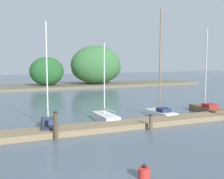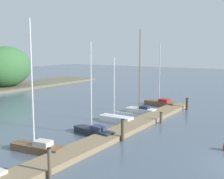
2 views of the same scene
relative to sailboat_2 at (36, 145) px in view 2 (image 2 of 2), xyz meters
The scene contains 10 objects.
dock_pier 4.93m from the sailboat_2, 27.76° to the right, with size 29.31×1.80×0.35m.
sailboat_2 is the anchor object (origin of this frame).
sailboat_3 4.85m from the sailboat_2, ahead, with size 1.46×3.77×6.80m.
sailboat_4 8.99m from the sailboat_2, ahead, with size 1.10×3.25×5.61m.
sailboat_5 13.61m from the sailboat_2, ahead, with size 1.29×3.12×8.21m.
sailboat_6 17.98m from the sailboat_2, ahead, with size 1.60×3.89×6.89m.
mooring_piling_1 4.07m from the sailboat_2, 123.63° to the right, with size 0.22×0.22×1.56m.
mooring_piling_2 5.81m from the sailboat_2, 35.27° to the right, with size 0.26×0.26×1.56m.
mooring_piling_3 11.28m from the sailboat_2, 18.64° to the right, with size 0.27×0.27×0.97m.
mooring_piling_4 17.75m from the sailboat_2, 11.68° to the right, with size 0.29×0.29×1.26m.
Camera 2 is at (-16.40, -1.85, 6.29)m, focal length 47.06 mm.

